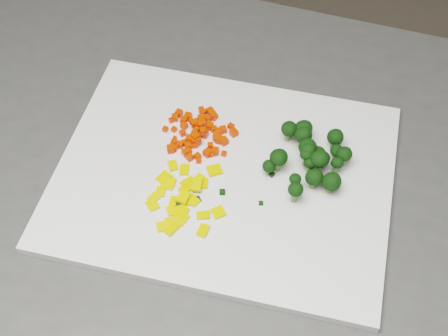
{
  "coord_description": "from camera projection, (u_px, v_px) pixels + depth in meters",
  "views": [
    {
      "loc": [
        -0.34,
        -0.35,
        1.56
      ],
      "look_at": [
        -0.29,
        0.13,
        0.92
      ],
      "focal_mm": 50.0,
      "sensor_mm": 36.0,
      "label": 1
    }
  ],
  "objects": [
    {
      "name": "carrot_cube_30",
      "position": [
        194.0,
        138.0,
        0.84
      ],
      "size": [
        0.01,
        0.01,
        0.01
      ],
      "primitive_type": "cube",
      "rotation": [
        0.0,
        0.0,
        0.03
      ],
      "color": "red",
      "rests_on": "carrot_pile"
    },
    {
      "name": "carrot_cube_65",
      "position": [
        175.0,
        117.0,
        0.86
      ],
      "size": [
        0.01,
        0.01,
        0.01
      ],
      "primitive_type": "cube",
      "rotation": [
        0.0,
        0.0,
        1.35
      ],
      "color": "red",
      "rests_on": "carrot_pile"
    },
    {
      "name": "cutting_board",
      "position": [
        224.0,
        175.0,
        0.82
      ],
      "size": [
        0.52,
        0.46,
        0.01
      ],
      "primitive_type": "cube",
      "rotation": [
        0.0,
        0.0,
        -0.33
      ],
      "color": "white",
      "rests_on": "counter_block"
    },
    {
      "name": "carrot_cube_19",
      "position": [
        201.0,
        119.0,
        0.86
      ],
      "size": [
        0.01,
        0.01,
        0.01
      ],
      "primitive_type": "cube",
      "rotation": [
        0.0,
        0.0,
        0.09
      ],
      "color": "red",
      "rests_on": "carrot_pile"
    },
    {
      "name": "pepper_chunk_27",
      "position": [
        202.0,
        183.0,
        0.8
      ],
      "size": [
        0.02,
        0.02,
        0.01
      ],
      "primitive_type": "cube",
      "rotation": [
        0.06,
        -0.01,
        2.99
      ],
      "color": "#E4B80C",
      "rests_on": "pepper_pile"
    },
    {
      "name": "broccoli_floret_12",
      "position": [
        294.0,
        182.0,
        0.78
      ],
      "size": [
        0.02,
        0.02,
        0.03
      ],
      "primitive_type": null,
      "color": "black",
      "rests_on": "broccoli_pile"
    },
    {
      "name": "carrot_cube_22",
      "position": [
        171.0,
        149.0,
        0.83
      ],
      "size": [
        0.01,
        0.01,
        0.01
      ],
      "primitive_type": "cube",
      "rotation": [
        0.0,
        0.0,
        0.1
      ],
      "color": "red",
      "rests_on": "carrot_pile"
    },
    {
      "name": "pepper_chunk_16",
      "position": [
        218.0,
        212.0,
        0.77
      ],
      "size": [
        0.02,
        0.02,
        0.01
      ],
      "primitive_type": "cube",
      "rotation": [
        -0.08,
        -0.03,
        1.89
      ],
      "color": "#E4B80C",
      "rests_on": "pepper_pile"
    },
    {
      "name": "carrot_cube_1",
      "position": [
        218.0,
        131.0,
        0.85
      ],
      "size": [
        0.01,
        0.01,
        0.01
      ],
      "primitive_type": "cube",
      "rotation": [
        0.0,
        0.0,
        0.58
      ],
      "color": "red",
      "rests_on": "carrot_pile"
    },
    {
      "name": "carrot_cube_20",
      "position": [
        189.0,
        139.0,
        0.83
      ],
      "size": [
        0.01,
        0.01,
        0.01
      ],
      "primitive_type": "cube",
      "rotation": [
        0.0,
        0.0,
        2.73
      ],
      "color": "red",
      "rests_on": "carrot_pile"
    },
    {
      "name": "pepper_chunk_10",
      "position": [
        173.0,
        166.0,
        0.81
      ],
      "size": [
        0.01,
        0.02,
        0.01
      ],
      "primitive_type": "cube",
      "rotation": [
        0.14,
        -0.1,
        1.77
      ],
      "color": "#E4B80C",
      "rests_on": "pepper_pile"
    },
    {
      "name": "carrot_cube_31",
      "position": [
        195.0,
        137.0,
        0.83
      ],
      "size": [
        0.01,
        0.01,
        0.01
      ],
      "primitive_type": "cube",
      "rotation": [
        0.0,
        0.0,
        0.59
      ],
      "color": "red",
      "rests_on": "carrot_pile"
    },
    {
      "name": "carrot_cube_51",
      "position": [
        214.0,
        129.0,
        0.85
      ],
      "size": [
        0.01,
        0.01,
        0.01
      ],
      "primitive_type": "cube",
      "rotation": [
        0.0,
        0.0,
        3.09
      ],
      "color": "red",
      "rests_on": "carrot_pile"
    },
    {
      "name": "carrot_cube_67",
      "position": [
        197.0,
        140.0,
        0.83
      ],
      "size": [
        0.01,
        0.01,
        0.01
      ],
      "primitive_type": "cube",
      "rotation": [
        0.0,
        0.0,
        1.91
      ],
      "color": "red",
      "rests_on": "carrot_pile"
    },
    {
      "name": "carrot_cube_45",
      "position": [
        196.0,
        121.0,
        0.85
      ],
      "size": [
        0.01,
        0.01,
        0.01
      ],
      "primitive_type": "cube",
      "rotation": [
        0.0,
        0.0,
        0.75
      ],
      "color": "red",
      "rests_on": "carrot_pile"
    },
    {
      "name": "pepper_chunk_14",
      "position": [
        172.0,
        229.0,
        0.76
      ],
      "size": [
        0.02,
        0.02,
        0.01
      ],
      "primitive_type": "cube",
      "rotation": [
        -0.12,
        0.02,
        0.76
      ],
      "color": "#E4B80C",
      "rests_on": "pepper_pile"
    },
    {
      "name": "pepper_chunk_22",
      "position": [
        177.0,
        202.0,
        0.78
      ],
      "size": [
        0.02,
        0.02,
        0.01
      ],
      "primitive_type": "cube",
      "rotation": [
        0.07,
        0.01,
        2.92
      ],
      "color": "#E4B80C",
      "rests_on": "pepper_pile"
    },
    {
      "name": "carrot_cube_40",
      "position": [
        207.0,
        126.0,
        0.85
      ],
      "size": [
        0.01,
        0.01,
        0.01
      ],
      "primitive_type": "cube",
      "rotation": [
        0.0,
        0.0,
        3.07
      ],
      "color": "red",
      "rests_on": "carrot_pile"
    },
    {
      "name": "broccoli_floret_20",
      "position": [
        307.0,
        154.0,
        0.8
      ],
      "size": [
        0.03,
        0.03,
        0.03
      ],
      "primitive_type": null,
      "color": "black",
      "rests_on": "broccoli_pile"
    },
    {
      "name": "stray_bit_4",
      "position": [
        199.0,
        200.0,
        0.78
      ],
      "size": [
        0.01,
        0.01,
        0.0
      ],
      "primitive_type": "cube",
      "rotation": [
        0.0,
        0.0,
        2.41
      ],
      "color": "black",
      "rests_on": "cutting_board"
    },
    {
      "name": "carrot_cube_54",
      "position": [
        211.0,
        154.0,
        0.83
      ],
      "size": [
        0.01,
        0.01,
        0.01
      ],
      "primitive_type": "cube",
      "rotation": [
        0.0,
        0.0,
        0.59
      ],
      "color": "red",
      "rests_on": "carrot_pile"
    },
    {
      "name": "stray_bit_2",
      "position": [
        216.0,
        140.0,
        0.84
      ],
      "size": [
        0.01,
        0.01,
        0.0
      ],
      "primitive_type": "cube",
      "rotation": [
        0.0,
        0.0,
        1.05
      ],
      "color": "red",
      "rests_on": "cutting_board"
    },
    {
      "name": "stray_bit_5",
      "position": [
        179.0,
        204.0,
        0.78
      ],
      "size": [
        0.01,
        0.01,
        0.0
      ],
      "primitive_type": "cube",
      "rotation": [
        0.0,
        0.0,
        1.74
      ],
      "color": "black",
      "rests_on": "cutting_board"
    },
    {
      "name": "carrot_cube_55",
      "position": [
        191.0,
        120.0,
        0.86
      ],
      "size": [
        0.01,
        0.01,
        0.01
      ],
      "primitive_type": "cube",
      "rotation": [
        0.0,
        0.0,
        0.23
      ],
      "color": "red",
      "rests_on": "carrot_pile"
    },
    {
      "name": "carrot_cube_18",
      "position": [
        224.0,
        154.0,
        0.83
      ],
      "size": [
        0.01,
        0.01,
        0.01
      ],
      "primitive_type": "cube",
      "rotation": [
        0.0,
        0.0,
        2.75
      ],
      "color": "red",
      "rests_on": "carrot_pile"
    },
    {
      "name": "carrot_cube_2",
      "position": [
        194.0,
        145.0,
        0.83
      ],
      "size": [
        0.01,
        0.01,
        0.01
      ],
      "primitive_type": "cube",
      "rotation": [
        0.0,
        0.0,
        0.05
      ],
      "color": "red",
      "rests_on": "carrot_pile"
    },
    {
      "name": "carrot_cube_50",
      "position": [
        172.0,
        146.0,
        0.83
      ],
      "size": [
        0.01,
        0.01,
        0.01
      ],
      "primitive_type": "cube",
      "rotation": [
        0.0,
        0.0,
        1.36
      ],
      "color": "red",
      "rests_on": "carrot_pile"
    },
    {
      "name": "carrot_cube_14",
      "position": [
        184.0,
        120.0,
        0.86
      ],
      "size": [
        0.01,
        0.01,
        0.01
      ],
      "primitive_type": "cube",
      "rotation": [
        0.0,
        0.0,
        2.88
      ],
      "color": "red",
      "rests_on": "carrot_pile"
    },
    {
      "name": "pepper_chunk_25",
      "position": [
        189.0,
        197.0,
        0.79
      ],
      "size": [
        0.02,
        0.02,
        0.0
      ],
      "primitive_type": "cube",
      "rotation": [
        -0.1,
        -0.03,
        2.57
      ],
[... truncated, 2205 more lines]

